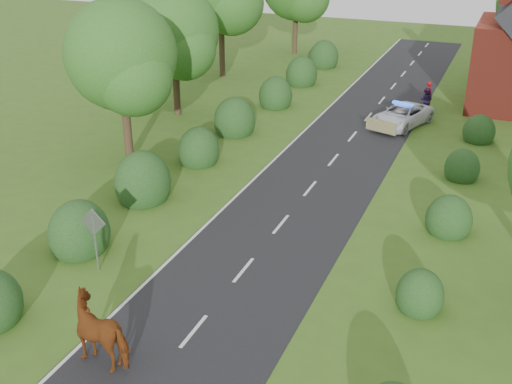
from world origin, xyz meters
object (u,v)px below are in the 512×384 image
at_px(road_sign, 94,231).
at_px(cow, 105,333).
at_px(pedestrian_red, 428,95).
at_px(police_van, 402,116).
at_px(pedestrian_purple, 426,100).

xyz_separation_m(road_sign, cow, (3.19, -4.11, -0.77)).
distance_m(road_sign, pedestrian_red, 26.66).
height_order(cow, police_van, cow).
relative_size(pedestrian_red, pedestrian_purple, 1.07).
height_order(police_van, pedestrian_purple, pedestrian_purple).
bearing_deg(police_van, pedestrian_red, 97.61).
xyz_separation_m(cow, pedestrian_purple, (4.98, 28.38, -0.03)).
xyz_separation_m(cow, pedestrian_red, (4.90, 29.50, 0.03)).
bearing_deg(cow, pedestrian_purple, 172.91).
height_order(cow, pedestrian_red, pedestrian_red).
bearing_deg(pedestrian_purple, cow, 84.33).
bearing_deg(police_van, cow, -80.44).
bearing_deg(cow, road_sign, -139.31).
distance_m(cow, pedestrian_purple, 28.81).
xyz_separation_m(road_sign, pedestrian_red, (8.08, 25.39, -0.75)).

